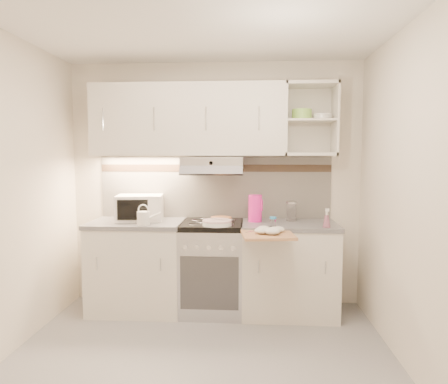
% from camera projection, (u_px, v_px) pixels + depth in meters
% --- Properties ---
extents(ground, '(3.00, 3.00, 0.00)m').
position_uv_depth(ground, '(199.00, 369.00, 2.90)').
color(ground, gray).
rests_on(ground, ground).
extents(room_shell, '(3.04, 2.84, 2.52)m').
position_uv_depth(room_shell, '(204.00, 146.00, 3.12)').
color(room_shell, silver).
rests_on(room_shell, ground).
extents(base_cabinet_left, '(0.90, 0.60, 0.86)m').
position_uv_depth(base_cabinet_left, '(138.00, 268.00, 4.00)').
color(base_cabinet_left, silver).
rests_on(base_cabinet_left, ground).
extents(worktop_left, '(0.92, 0.62, 0.04)m').
position_uv_depth(worktop_left, '(137.00, 223.00, 3.96)').
color(worktop_left, slate).
rests_on(worktop_left, base_cabinet_left).
extents(base_cabinet_right, '(0.90, 0.60, 0.86)m').
position_uv_depth(base_cabinet_right, '(288.00, 270.00, 3.91)').
color(base_cabinet_right, silver).
rests_on(base_cabinet_right, ground).
extents(worktop_right, '(0.92, 0.62, 0.04)m').
position_uv_depth(worktop_right, '(289.00, 225.00, 3.87)').
color(worktop_right, slate).
rests_on(worktop_right, base_cabinet_right).
extents(electric_range, '(0.60, 0.60, 0.90)m').
position_uv_depth(electric_range, '(212.00, 267.00, 3.95)').
color(electric_range, '#B7B7BC').
rests_on(electric_range, ground).
extents(microwave, '(0.49, 0.39, 0.25)m').
position_uv_depth(microwave, '(140.00, 208.00, 4.02)').
color(microwave, white).
rests_on(microwave, worktop_left).
extents(watering_can, '(0.23, 0.12, 0.20)m').
position_uv_depth(watering_can, '(144.00, 218.00, 3.74)').
color(watering_can, white).
rests_on(watering_can, worktop_left).
extents(plate_stack, '(0.27, 0.27, 0.06)m').
position_uv_depth(plate_stack, '(217.00, 223.00, 3.73)').
color(plate_stack, white).
rests_on(plate_stack, electric_range).
extents(bread_loaf, '(0.20, 0.20, 0.05)m').
position_uv_depth(bread_loaf, '(221.00, 220.00, 3.90)').
color(bread_loaf, tan).
rests_on(bread_loaf, electric_range).
extents(pink_pitcher, '(0.14, 0.13, 0.27)m').
position_uv_depth(pink_pitcher, '(255.00, 208.00, 3.93)').
color(pink_pitcher, '#FF20A2').
rests_on(pink_pitcher, worktop_right).
extents(glass_jar, '(0.10, 0.10, 0.19)m').
position_uv_depth(glass_jar, '(291.00, 211.00, 3.98)').
color(glass_jar, silver).
rests_on(glass_jar, worktop_right).
extents(spice_jar, '(0.06, 0.06, 0.09)m').
position_uv_depth(spice_jar, '(273.00, 222.00, 3.66)').
color(spice_jar, silver).
rests_on(spice_jar, worktop_right).
extents(spray_bottle, '(0.07, 0.07, 0.18)m').
position_uv_depth(spray_bottle, '(327.00, 220.00, 3.62)').
color(spray_bottle, pink).
rests_on(spray_bottle, worktop_right).
extents(cutting_board, '(0.48, 0.44, 0.02)m').
position_uv_depth(cutting_board, '(268.00, 235.00, 3.42)').
color(cutting_board, tan).
rests_on(cutting_board, base_cabinet_right).
extents(dish_towel, '(0.33, 0.29, 0.08)m').
position_uv_depth(dish_towel, '(272.00, 228.00, 3.44)').
color(dish_towel, silver).
rests_on(dish_towel, cutting_board).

